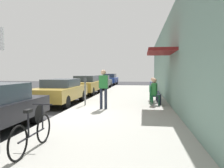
{
  "coord_description": "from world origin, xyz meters",
  "views": [
    {
      "loc": [
        3.2,
        -8.12,
        1.75
      ],
      "look_at": [
        1.27,
        5.8,
        0.95
      ],
      "focal_mm": 35.62,
      "sensor_mm": 36.0,
      "label": 1
    }
  ],
  "objects_px": {
    "bicycle_0": "(32,133)",
    "seated_patron_1": "(155,89)",
    "cafe_chair_0": "(154,95)",
    "cafe_chair_2": "(153,91)",
    "pedestrian_standing": "(103,86)",
    "parked_car_3": "(101,82)",
    "seated_patron_2": "(154,88)",
    "parked_car_2": "(86,85)",
    "cafe_chair_1": "(153,93)",
    "parked_car_4": "(110,79)",
    "parking_meter": "(85,89)",
    "seated_patron_0": "(156,91)",
    "parked_car_1": "(61,91)"
  },
  "relations": [
    {
      "from": "parked_car_4",
      "to": "cafe_chair_1",
      "type": "distance_m",
      "value": 17.68
    },
    {
      "from": "seated_patron_2",
      "to": "pedestrian_standing",
      "type": "bearing_deg",
      "value": -125.5
    },
    {
      "from": "cafe_chair_1",
      "to": "parked_car_3",
      "type": "bearing_deg",
      "value": 114.57
    },
    {
      "from": "cafe_chair_0",
      "to": "pedestrian_standing",
      "type": "xyz_separation_m",
      "value": [
        -2.24,
        -1.48,
        0.5
      ]
    },
    {
      "from": "seated_patron_0",
      "to": "seated_patron_2",
      "type": "relative_size",
      "value": 1.0
    },
    {
      "from": "parked_car_2",
      "to": "pedestrian_standing",
      "type": "relative_size",
      "value": 2.59
    },
    {
      "from": "cafe_chair_0",
      "to": "cafe_chair_1",
      "type": "relative_size",
      "value": 1.0
    },
    {
      "from": "seated_patron_0",
      "to": "cafe_chair_1",
      "type": "bearing_deg",
      "value": 93.72
    },
    {
      "from": "seated_patron_0",
      "to": "cafe_chair_0",
      "type": "bearing_deg",
      "value": 165.25
    },
    {
      "from": "parked_car_4",
      "to": "parked_car_2",
      "type": "bearing_deg",
      "value": -90.0
    },
    {
      "from": "cafe_chair_0",
      "to": "pedestrian_standing",
      "type": "relative_size",
      "value": 0.51
    },
    {
      "from": "parked_car_3",
      "to": "pedestrian_standing",
      "type": "height_order",
      "value": "pedestrian_standing"
    },
    {
      "from": "parked_car_2",
      "to": "parked_car_4",
      "type": "relative_size",
      "value": 1.0
    },
    {
      "from": "parked_car_1",
      "to": "parked_car_4",
      "type": "relative_size",
      "value": 1.0
    },
    {
      "from": "parked_car_3",
      "to": "seated_patron_0",
      "type": "bearing_deg",
      "value": -66.91
    },
    {
      "from": "parked_car_4",
      "to": "seated_patron_1",
      "type": "xyz_separation_m",
      "value": [
        4.92,
        -16.98,
        0.07
      ]
    },
    {
      "from": "seated_patron_2",
      "to": "parking_meter",
      "type": "bearing_deg",
      "value": -145.83
    },
    {
      "from": "bicycle_0",
      "to": "seated_patron_2",
      "type": "relative_size",
      "value": 1.33
    },
    {
      "from": "parked_car_1",
      "to": "seated_patron_0",
      "type": "bearing_deg",
      "value": -3.66
    },
    {
      "from": "parked_car_3",
      "to": "cafe_chair_2",
      "type": "distance_m",
      "value": 10.93
    },
    {
      "from": "parked_car_2",
      "to": "cafe_chair_1",
      "type": "relative_size",
      "value": 5.06
    },
    {
      "from": "cafe_chair_0",
      "to": "cafe_chair_2",
      "type": "xyz_separation_m",
      "value": [
        -0.0,
        1.73,
        0.0
      ]
    },
    {
      "from": "parked_car_1",
      "to": "seated_patron_1",
      "type": "relative_size",
      "value": 3.41
    },
    {
      "from": "parked_car_1",
      "to": "parked_car_2",
      "type": "bearing_deg",
      "value": 90.0
    },
    {
      "from": "parked_car_2",
      "to": "parked_car_4",
      "type": "distance_m",
      "value": 12.24
    },
    {
      "from": "parked_car_2",
      "to": "bicycle_0",
      "type": "relative_size",
      "value": 2.57
    },
    {
      "from": "parked_car_1",
      "to": "bicycle_0",
      "type": "bearing_deg",
      "value": -73.54
    },
    {
      "from": "bicycle_0",
      "to": "pedestrian_standing",
      "type": "bearing_deg",
      "value": 84.05
    },
    {
      "from": "parked_car_4",
      "to": "cafe_chair_2",
      "type": "distance_m",
      "value": 16.88
    },
    {
      "from": "parked_car_1",
      "to": "parked_car_3",
      "type": "bearing_deg",
      "value": 90.0
    },
    {
      "from": "parked_car_1",
      "to": "seated_patron_2",
      "type": "relative_size",
      "value": 3.41
    },
    {
      "from": "parked_car_2",
      "to": "cafe_chair_1",
      "type": "xyz_separation_m",
      "value": [
        4.86,
        -4.75,
        -0.12
      ]
    },
    {
      "from": "seated_patron_2",
      "to": "pedestrian_standing",
      "type": "xyz_separation_m",
      "value": [
        -2.3,
        -3.23,
        0.3
      ]
    },
    {
      "from": "parking_meter",
      "to": "cafe_chair_0",
      "type": "bearing_deg",
      "value": 9.3
    },
    {
      "from": "cafe_chair_0",
      "to": "parked_car_4",
      "type": "bearing_deg",
      "value": 105.2
    },
    {
      "from": "seated_patron_1",
      "to": "pedestrian_standing",
      "type": "distance_m",
      "value": 3.33
    },
    {
      "from": "parked_car_4",
      "to": "cafe_chair_2",
      "type": "xyz_separation_m",
      "value": [
        4.86,
        -16.16,
        -0.12
      ]
    },
    {
      "from": "parking_meter",
      "to": "seated_patron_1",
      "type": "xyz_separation_m",
      "value": [
        3.37,
        1.45,
        -0.07
      ]
    },
    {
      "from": "bicycle_0",
      "to": "seated_patron_1",
      "type": "distance_m",
      "value": 8.14
    },
    {
      "from": "parking_meter",
      "to": "seated_patron_1",
      "type": "height_order",
      "value": "parking_meter"
    },
    {
      "from": "bicycle_0",
      "to": "cafe_chair_0",
      "type": "distance_m",
      "value": 7.27
    },
    {
      "from": "parked_car_2",
      "to": "parking_meter",
      "type": "height_order",
      "value": "parking_meter"
    },
    {
      "from": "parked_car_4",
      "to": "seated_patron_2",
      "type": "relative_size",
      "value": 3.41
    },
    {
      "from": "bicycle_0",
      "to": "seated_patron_1",
      "type": "bearing_deg",
      "value": 69.5
    },
    {
      "from": "parking_meter",
      "to": "cafe_chair_0",
      "type": "xyz_separation_m",
      "value": [
        3.31,
        0.54,
        -0.26
      ]
    },
    {
      "from": "cafe_chair_2",
      "to": "cafe_chair_0",
      "type": "bearing_deg",
      "value": -89.99
    },
    {
      "from": "parked_car_4",
      "to": "cafe_chair_1",
      "type": "bearing_deg",
      "value": -74.04
    },
    {
      "from": "parked_car_4",
      "to": "cafe_chair_1",
      "type": "relative_size",
      "value": 5.06
    },
    {
      "from": "seated_patron_1",
      "to": "parked_car_2",
      "type": "bearing_deg",
      "value": 136.05
    },
    {
      "from": "parked_car_4",
      "to": "cafe_chair_2",
      "type": "relative_size",
      "value": 5.06
    }
  ]
}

